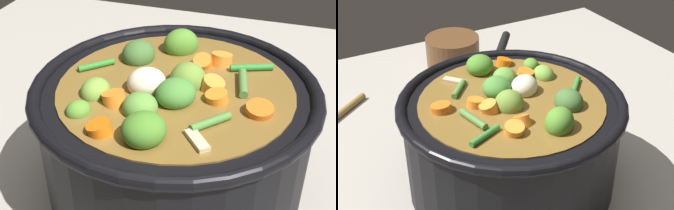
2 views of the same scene
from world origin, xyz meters
TOP-DOWN VIEW (x-y plane):
  - ground_plane at (0.00, 0.00)m, footprint 1.10×1.10m
  - cooking_pot at (0.00, 0.00)m, footprint 0.32×0.32m

SIDE VIEW (x-z plane):
  - ground_plane at x=0.00m, z-range 0.00..0.00m
  - cooking_pot at x=0.00m, z-range -0.01..0.16m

